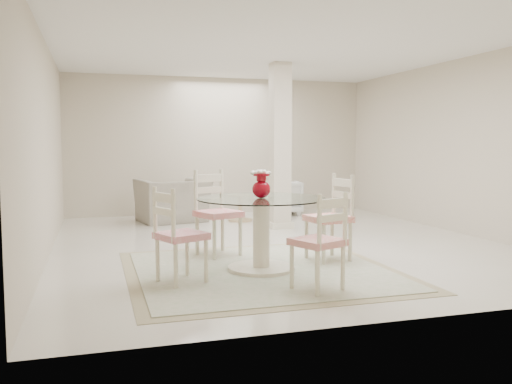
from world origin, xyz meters
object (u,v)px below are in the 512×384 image
object	(u,v)px
red_vase	(261,185)
recliner_taupe	(173,201)
dining_table	(261,234)
dining_chair_south	(323,235)
dining_chair_west	(175,228)
side_table	(240,209)
dining_chair_north	(215,206)
dining_chair_east	(334,211)
column	(280,146)
armchair_white	(282,197)

from	to	relation	value
red_vase	recliner_taupe	world-z (taller)	red_vase
dining_table	dining_chair_south	xyz separation A→B (m)	(0.29, -0.97, 0.14)
dining_chair_west	dining_chair_south	distance (m)	1.44
dining_chair_west	dining_table	bearing A→B (deg)	-96.01
red_vase	dining_chair_west	xyz separation A→B (m)	(-0.98, -0.30, -0.39)
recliner_taupe	side_table	distance (m)	1.22
dining_chair_west	dining_chair_north	bearing A→B (deg)	-50.84
dining_chair_east	red_vase	bearing A→B (deg)	-84.04
red_vase	dining_chair_west	world-z (taller)	red_vase
dining_table	dining_chair_north	world-z (taller)	dining_chair_north
side_table	dining_chair_north	bearing A→B (deg)	-110.88
dining_table	recliner_taupe	size ratio (longest dim) A/B	1.19
red_vase	dining_chair_east	xyz separation A→B (m)	(0.98, 0.28, -0.35)
dining_chair_north	recliner_taupe	distance (m)	3.13
red_vase	dining_chair_north	world-z (taller)	dining_chair_north
red_vase	column	bearing A→B (deg)	67.11
dining_chair_east	dining_chair_south	size ratio (longest dim) A/B	1.09
armchair_white	recliner_taupe	bearing A→B (deg)	19.98
red_vase	recliner_taupe	xyz separation A→B (m)	(-0.39, 4.10, -0.57)
dining_chair_east	side_table	bearing A→B (deg)	173.27
column	dining_chair_south	size ratio (longest dim) A/B	2.61
recliner_taupe	dining_chair_north	bearing A→B (deg)	80.03
dining_chair_north	dining_chair_west	size ratio (longest dim) A/B	1.10
side_table	dining_table	bearing A→B (deg)	-101.66
dining_chair_north	recliner_taupe	world-z (taller)	dining_chair_north
column	dining_chair_east	xyz separation A→B (m)	(-0.23, -2.61, -0.76)
dining_chair_west	dining_chair_east	bearing A→B (deg)	-96.47
dining_chair_east	side_table	world-z (taller)	dining_chair_east
dining_chair_south	armchair_white	distance (m)	5.70
dining_chair_east	armchair_white	xyz separation A→B (m)	(0.85, 4.23, -0.26)
dining_chair_east	dining_chair_north	world-z (taller)	dining_chair_north
dining_chair_north	armchair_white	distance (m)	4.13
dining_chair_north	dining_chair_south	size ratio (longest dim) A/B	1.13
red_vase	dining_chair_north	xyz separation A→B (m)	(-0.30, 0.98, -0.33)
recliner_taupe	armchair_white	size ratio (longest dim) A/B	1.59
column	dining_table	size ratio (longest dim) A/B	1.94
dining_chair_south	armchair_white	world-z (taller)	dining_chair_south
recliner_taupe	side_table	world-z (taller)	recliner_taupe
dining_chair_east	column	bearing A→B (deg)	165.05
dining_chair_east	side_table	size ratio (longest dim) A/B	2.41
side_table	dining_chair_west	bearing A→B (deg)	-113.15
column	dining_chair_west	xyz separation A→B (m)	(-2.19, -3.18, -0.79)
dining_chair_west	column	bearing A→B (deg)	-57.44
column	dining_chair_north	bearing A→B (deg)	-128.48
dining_chair_east	dining_chair_west	xyz separation A→B (m)	(-1.96, -0.58, -0.03)
column	dining_chair_north	distance (m)	2.54
dining_chair_west	dining_chair_south	size ratio (longest dim) A/B	1.03
dining_chair_north	armchair_white	world-z (taller)	dining_chair_north
dining_chair_west	red_vase	bearing A→B (deg)	-95.83
column	armchair_white	bearing A→B (deg)	69.28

